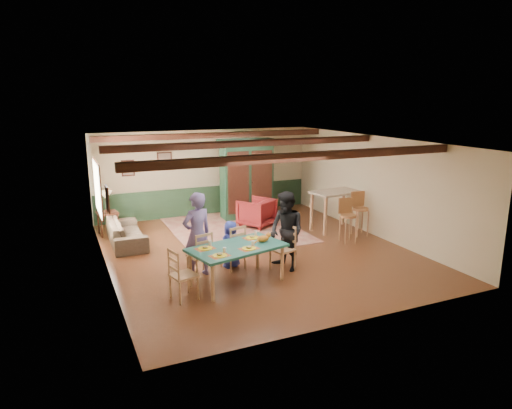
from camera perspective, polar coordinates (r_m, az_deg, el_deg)
name	(u,v)px	position (r m, az deg, el deg)	size (l,w,h in m)	color
floor	(257,251)	(11.31, 0.07, -5.81)	(8.00, 8.00, 0.00)	#4D2615
wall_back	(206,173)	(14.62, -6.31, 3.98)	(7.00, 0.02, 2.70)	beige
wall_left	(104,212)	(10.08, -18.44, -0.90)	(0.02, 8.00, 2.70)	beige
wall_right	(375,186)	(12.74, 14.63, 2.23)	(0.02, 8.00, 2.70)	beige
ceiling	(257,141)	(10.73, 0.07, 7.94)	(7.00, 8.00, 0.02)	silver
wainscot_back	(207,200)	(14.77, -6.20, 0.52)	(6.95, 0.03, 0.90)	#1B331F
ceiling_beam_front	(306,156)	(8.70, 6.26, 5.99)	(6.95, 0.16, 0.16)	black
ceiling_beam_mid	(250,143)	(11.10, -0.77, 7.65)	(6.95, 0.16, 0.16)	black
ceiling_beam_back	(215,135)	(13.52, -5.15, 8.63)	(6.95, 0.16, 0.16)	black
window_left	(97,188)	(11.70, -19.21, 1.95)	(0.06, 1.60, 1.30)	white
picture_left_wall	(108,199)	(9.41, -18.06, 0.65)	(0.04, 0.42, 0.52)	gray
picture_back_a	(165,161)	(14.19, -11.35, 5.35)	(0.45, 0.04, 0.55)	gray
picture_back_b	(128,168)	(14.02, -15.71, 4.40)	(0.38, 0.04, 0.48)	gray
dining_table	(237,265)	(9.29, -2.38, -7.58)	(1.89, 1.05, 0.79)	#1A554B
dining_chair_far_left	(200,254)	(9.64, -7.05, -6.21)	(0.44, 0.46, 1.00)	#AC7C56
dining_chair_far_right	(233,247)	(10.07, -2.91, -5.27)	(0.44, 0.46, 1.00)	#AC7C56
dining_chair_end_left	(184,274)	(8.67, -9.02, -8.58)	(0.44, 0.46, 1.00)	#AC7C56
dining_chair_end_right	(283,248)	(9.96, 3.34, -5.50)	(0.44, 0.46, 1.00)	#AC7C56
person_man	(197,235)	(9.59, -7.38, -3.78)	(0.66, 0.43, 1.81)	slate
person_woman	(286,231)	(9.91, 3.83, -3.36)	(0.84, 0.66, 1.73)	black
person_child	(231,244)	(10.12, -3.18, -5.00)	(0.52, 0.34, 1.06)	#2938A6
cat	(263,238)	(9.38, 0.86, -4.21)	(0.38, 0.15, 0.19)	#BC6D21
place_setting_near_left	(220,253)	(8.63, -4.56, -6.11)	(0.42, 0.32, 0.11)	yellow
place_setting_near_center	(249,246)	(9.00, -0.89, -5.24)	(0.42, 0.32, 0.11)	yellow
place_setting_far_left	(205,246)	(9.05, -6.38, -5.21)	(0.42, 0.32, 0.11)	yellow
place_setting_far_right	(252,236)	(9.67, -0.49, -3.91)	(0.42, 0.32, 0.11)	yellow
area_rug	(235,229)	(13.09, -2.67, -3.10)	(3.44, 4.09, 0.01)	beige
armoire	(247,179)	(14.16, -1.19, 3.23)	(1.73, 0.69, 2.45)	#173926
armchair	(256,212)	(13.32, 0.05, -0.99)	(0.88, 0.90, 0.82)	#541016
sofa	(126,232)	(12.23, -15.92, -3.36)	(2.07, 0.81, 0.60)	#392E23
end_table	(108,223)	(13.16, -18.00, -2.25)	(0.52, 0.52, 0.64)	black
table_lamp	(106,202)	(13.02, -18.19, 0.35)	(0.33, 0.33, 0.59)	beige
counter_table	(335,211)	(13.09, 9.81, -0.76)	(1.35, 0.79, 1.13)	beige
bar_stool_left	(348,221)	(12.03, 11.45, -2.03)	(0.41, 0.45, 1.15)	#9F693E
bar_stool_right	(360,214)	(12.72, 12.91, -1.17)	(0.42, 0.46, 1.19)	#9F693E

